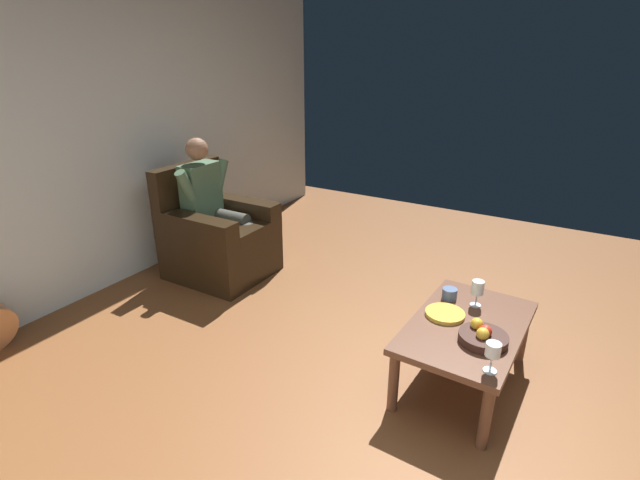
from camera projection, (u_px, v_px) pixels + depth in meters
ground_plane at (436, 403)px, 2.78m from camera, size 7.21×7.21×0.00m
wall_back at (81, 133)px, 3.68m from camera, size 6.41×0.06×2.64m
armchair at (217, 238)px, 4.27m from camera, size 0.76×0.83×0.99m
person_seated at (212, 204)px, 4.16m from camera, size 0.62×0.57×1.23m
coffee_table at (466, 332)px, 2.82m from camera, size 1.02×0.65×0.42m
wine_glass_near at (478, 289)px, 2.95m from camera, size 0.08×0.08×0.17m
wine_glass_far at (493, 352)px, 2.34m from camera, size 0.08×0.08×0.17m
fruit_bowl at (483, 336)px, 2.61m from camera, size 0.27×0.27×0.11m
decorative_dish at (445, 314)px, 2.88m from camera, size 0.24×0.24×0.02m
candle_jar at (450, 294)px, 3.06m from camera, size 0.10×0.10×0.07m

